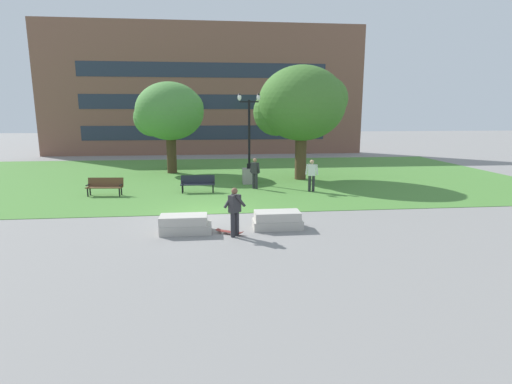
{
  "coord_description": "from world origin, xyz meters",
  "views": [
    {
      "loc": [
        0.27,
        -16.34,
        4.22
      ],
      "look_at": [
        1.87,
        -1.4,
        1.2
      ],
      "focal_mm": 28.0,
      "sensor_mm": 36.0,
      "label": 1
    }
  ],
  "objects_px": {
    "park_bench_near_right": "(105,185)",
    "skateboard": "(229,232)",
    "concrete_block_center": "(185,224)",
    "park_bench_near_left": "(198,183)",
    "person_bystander_near_lawn": "(312,174)",
    "person_bystander_far_lawn": "(255,172)",
    "lamp_post_left": "(249,166)",
    "concrete_block_left": "(277,220)",
    "person_skateboarder": "(235,209)"
  },
  "relations": [
    {
      "from": "park_bench_near_right",
      "to": "skateboard",
      "type": "bearing_deg",
      "value": -50.13
    },
    {
      "from": "concrete_block_center",
      "to": "park_bench_near_left",
      "type": "bearing_deg",
      "value": 88.38
    },
    {
      "from": "person_bystander_near_lawn",
      "to": "person_bystander_far_lawn",
      "type": "relative_size",
      "value": 1.0
    },
    {
      "from": "park_bench_near_left",
      "to": "person_bystander_far_lawn",
      "type": "bearing_deg",
      "value": 11.78
    },
    {
      "from": "lamp_post_left",
      "to": "person_bystander_near_lawn",
      "type": "xyz_separation_m",
      "value": [
        3.1,
        -2.8,
        -0.1
      ]
    },
    {
      "from": "concrete_block_center",
      "to": "lamp_post_left",
      "type": "bearing_deg",
      "value": 71.73
    },
    {
      "from": "concrete_block_center",
      "to": "lamp_post_left",
      "type": "height_order",
      "value": "lamp_post_left"
    },
    {
      "from": "skateboard",
      "to": "person_bystander_far_lawn",
      "type": "distance_m",
      "value": 8.47
    },
    {
      "from": "person_bystander_far_lawn",
      "to": "concrete_block_center",
      "type": "bearing_deg",
      "value": -112.87
    },
    {
      "from": "park_bench_near_left",
      "to": "park_bench_near_right",
      "type": "relative_size",
      "value": 0.98
    },
    {
      "from": "concrete_block_left",
      "to": "person_bystander_far_lawn",
      "type": "xyz_separation_m",
      "value": [
        -0.02,
        7.69,
        0.68
      ]
    },
    {
      "from": "park_bench_near_left",
      "to": "person_bystander_far_lawn",
      "type": "height_order",
      "value": "person_bystander_far_lawn"
    },
    {
      "from": "person_skateboarder",
      "to": "person_bystander_near_lawn",
      "type": "height_order",
      "value": "person_bystander_near_lawn"
    },
    {
      "from": "park_bench_near_left",
      "to": "lamp_post_left",
      "type": "distance_m",
      "value": 3.83
    },
    {
      "from": "person_bystander_far_lawn",
      "to": "person_bystander_near_lawn",
      "type": "bearing_deg",
      "value": -20.31
    },
    {
      "from": "concrete_block_center",
      "to": "concrete_block_left",
      "type": "height_order",
      "value": "same"
    },
    {
      "from": "skateboard",
      "to": "person_bystander_near_lawn",
      "type": "height_order",
      "value": "person_bystander_near_lawn"
    },
    {
      "from": "park_bench_near_left",
      "to": "lamp_post_left",
      "type": "height_order",
      "value": "lamp_post_left"
    },
    {
      "from": "park_bench_near_right",
      "to": "person_bystander_near_lawn",
      "type": "distance_m",
      "value": 10.76
    },
    {
      "from": "park_bench_near_left",
      "to": "person_bystander_far_lawn",
      "type": "distance_m",
      "value": 3.22
    },
    {
      "from": "person_skateboarder",
      "to": "person_bystander_near_lawn",
      "type": "bearing_deg",
      "value": 58.62
    },
    {
      "from": "park_bench_near_left",
      "to": "lamp_post_left",
      "type": "relative_size",
      "value": 0.34
    },
    {
      "from": "person_skateboarder",
      "to": "skateboard",
      "type": "xyz_separation_m",
      "value": [
        -0.18,
        0.27,
        -0.88
      ]
    },
    {
      "from": "person_skateboarder",
      "to": "lamp_post_left",
      "type": "xyz_separation_m",
      "value": [
        1.43,
        10.22,
        0.11
      ]
    },
    {
      "from": "concrete_block_left",
      "to": "skateboard",
      "type": "distance_m",
      "value": 1.89
    },
    {
      "from": "person_skateboarder",
      "to": "skateboard",
      "type": "relative_size",
      "value": 1.74
    },
    {
      "from": "concrete_block_left",
      "to": "skateboard",
      "type": "xyz_separation_m",
      "value": [
        -1.79,
        -0.55,
        -0.22
      ]
    },
    {
      "from": "skateboard",
      "to": "person_bystander_far_lawn",
      "type": "height_order",
      "value": "person_bystander_far_lawn"
    },
    {
      "from": "person_bystander_far_lawn",
      "to": "person_skateboarder",
      "type": "bearing_deg",
      "value": -100.56
    },
    {
      "from": "park_bench_near_right",
      "to": "lamp_post_left",
      "type": "relative_size",
      "value": 0.35
    },
    {
      "from": "concrete_block_center",
      "to": "person_bystander_far_lawn",
      "type": "relative_size",
      "value": 1.06
    },
    {
      "from": "concrete_block_center",
      "to": "skateboard",
      "type": "relative_size",
      "value": 1.84
    },
    {
      "from": "park_bench_near_left",
      "to": "concrete_block_left",
      "type": "bearing_deg",
      "value": -65.89
    },
    {
      "from": "skateboard",
      "to": "person_bystander_far_lawn",
      "type": "xyz_separation_m",
      "value": [
        1.77,
        8.24,
        0.9
      ]
    },
    {
      "from": "concrete_block_left",
      "to": "park_bench_near_left",
      "type": "height_order",
      "value": "park_bench_near_left"
    },
    {
      "from": "skateboard",
      "to": "person_skateboarder",
      "type": "bearing_deg",
      "value": -56.29
    },
    {
      "from": "park_bench_near_left",
      "to": "person_bystander_far_lawn",
      "type": "relative_size",
      "value": 1.06
    },
    {
      "from": "concrete_block_center",
      "to": "skateboard",
      "type": "distance_m",
      "value": 1.61
    },
    {
      "from": "concrete_block_left",
      "to": "person_bystander_near_lawn",
      "type": "xyz_separation_m",
      "value": [
        2.92,
        6.6,
        0.68
      ]
    },
    {
      "from": "lamp_post_left",
      "to": "park_bench_near_left",
      "type": "bearing_deg",
      "value": -141.47
    },
    {
      "from": "person_skateboarder",
      "to": "park_bench_near_left",
      "type": "height_order",
      "value": "person_skateboarder"
    },
    {
      "from": "lamp_post_left",
      "to": "skateboard",
      "type": "bearing_deg",
      "value": -99.18
    },
    {
      "from": "person_skateboarder",
      "to": "person_bystander_far_lawn",
      "type": "distance_m",
      "value": 8.66
    },
    {
      "from": "concrete_block_center",
      "to": "person_bystander_far_lawn",
      "type": "xyz_separation_m",
      "value": [
        3.33,
        7.89,
        0.68
      ]
    },
    {
      "from": "concrete_block_center",
      "to": "park_bench_near_left",
      "type": "relative_size",
      "value": 1.0
    },
    {
      "from": "lamp_post_left",
      "to": "person_bystander_near_lawn",
      "type": "height_order",
      "value": "lamp_post_left"
    },
    {
      "from": "park_bench_near_left",
      "to": "person_bystander_near_lawn",
      "type": "distance_m",
      "value": 6.1
    },
    {
      "from": "person_bystander_far_lawn",
      "to": "park_bench_near_right",
      "type": "bearing_deg",
      "value": -172.67
    },
    {
      "from": "concrete_block_center",
      "to": "concrete_block_left",
      "type": "relative_size",
      "value": 1.0
    },
    {
      "from": "person_skateboarder",
      "to": "lamp_post_left",
      "type": "distance_m",
      "value": 10.32
    }
  ]
}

